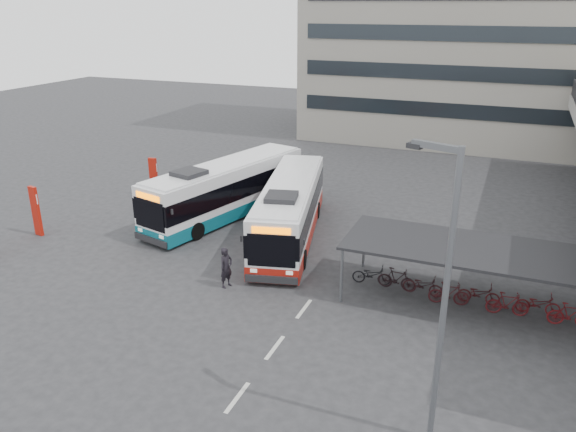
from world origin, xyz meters
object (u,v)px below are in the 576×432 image
at_px(bus_main, 290,210).
at_px(lamp_post, 442,286).
at_px(bus_teal, 227,190).
at_px(pedestrian, 226,268).

bearing_deg(bus_main, lamp_post, -66.91).
bearing_deg(bus_teal, pedestrian, -47.95).
xyz_separation_m(bus_main, lamp_post, (9.22, -12.25, 3.36)).
height_order(bus_teal, pedestrian, bus_teal).
relative_size(bus_teal, pedestrian, 6.40).
bearing_deg(bus_teal, lamp_post, -30.93).
height_order(bus_main, lamp_post, lamp_post).
distance_m(bus_main, pedestrian, 6.27).
xyz_separation_m(bus_main, pedestrian, (-0.51, -6.21, -0.64)).
xyz_separation_m(bus_main, bus_teal, (-4.71, 1.74, 0.02)).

